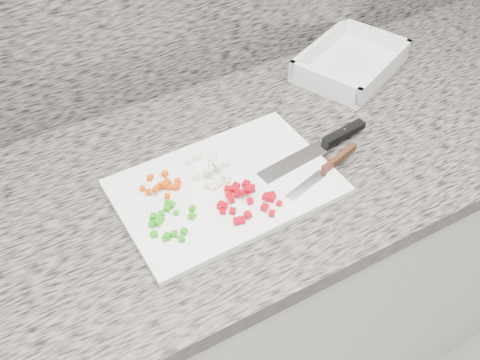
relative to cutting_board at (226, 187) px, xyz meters
name	(u,v)px	position (x,y,z in m)	size (l,w,h in m)	color
cabinet	(230,293)	(0.03, 0.05, -0.48)	(3.92, 0.62, 0.86)	white
countertop	(227,174)	(0.03, 0.05, -0.03)	(3.96, 0.64, 0.04)	#656059
cutting_board	(226,187)	(0.00, 0.00, 0.00)	(0.42, 0.28, 0.01)	white
carrot_pile	(163,185)	(-0.11, 0.05, 0.01)	(0.08, 0.08, 0.02)	#CE4004
onion_pile	(212,169)	(-0.01, 0.04, 0.02)	(0.09, 0.11, 0.02)	silver
green_pepper_pile	(167,221)	(-0.14, -0.03, 0.01)	(0.10, 0.10, 0.01)	#1E9A0E
red_pepper_pile	(244,200)	(0.01, -0.06, 0.01)	(0.12, 0.11, 0.02)	#A80210
garlic_pile	(219,184)	(-0.01, 0.00, 0.01)	(0.05, 0.06, 0.01)	beige
chef_knife	(327,142)	(0.24, 0.00, 0.01)	(0.28, 0.06, 0.02)	white
paring_knife	(331,165)	(0.21, -0.06, 0.01)	(0.20, 0.07, 0.02)	white
tray	(350,64)	(0.47, 0.21, 0.01)	(0.32, 0.29, 0.06)	silver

